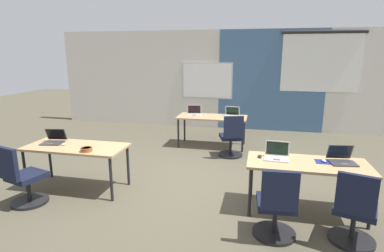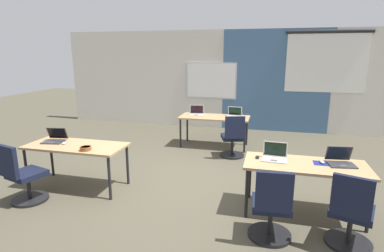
% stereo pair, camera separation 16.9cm
% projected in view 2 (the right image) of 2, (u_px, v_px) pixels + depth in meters
% --- Properties ---
extents(ground_plane, '(24.00, 24.00, 0.00)m').
position_uv_depth(ground_plane, '(190.00, 183.00, 5.26)').
color(ground_plane, '#4C4738').
extents(back_wall_assembly, '(10.00, 0.27, 2.80)m').
position_uv_depth(back_wall_assembly, '(229.00, 80.00, 8.88)').
color(back_wall_assembly, silver).
rests_on(back_wall_assembly, ground).
extents(desk_near_left, '(1.60, 0.70, 0.72)m').
position_uv_depth(desk_near_left, '(76.00, 148.00, 4.97)').
color(desk_near_left, tan).
rests_on(desk_near_left, ground).
extents(desk_near_right, '(1.60, 0.70, 0.72)m').
position_uv_depth(desk_near_right, '(305.00, 168.00, 4.12)').
color(desk_near_right, tan).
rests_on(desk_near_right, ground).
extents(desk_far_center, '(1.60, 0.70, 0.72)m').
position_uv_depth(desk_far_center, '(214.00, 119.00, 7.18)').
color(desk_far_center, tan).
rests_on(desk_far_center, ground).
extents(laptop_far_right, '(0.36, 0.33, 0.23)m').
position_uv_depth(laptop_far_right, '(234.00, 115.00, 7.12)').
color(laptop_far_right, silver).
rests_on(laptop_far_right, desk_far_center).
extents(chair_far_right, '(0.55, 0.60, 0.92)m').
position_uv_depth(chair_far_right, '(233.00, 140.00, 6.48)').
color(chair_far_right, black).
rests_on(chair_far_right, ground).
extents(laptop_far_left, '(0.38, 0.34, 0.23)m').
position_uv_depth(laptop_far_left, '(197.00, 113.00, 7.32)').
color(laptop_far_left, '#B7B7BC').
rests_on(laptop_far_left, desk_far_center).
extents(laptop_near_right_inner, '(0.35, 0.29, 0.24)m').
position_uv_depth(laptop_near_right_inner, '(275.00, 156.00, 4.26)').
color(laptop_near_right_inner, silver).
rests_on(laptop_near_right_inner, desk_near_right).
extents(mouse_near_right_inner, '(0.06, 0.10, 0.03)m').
position_uv_depth(mouse_near_right_inner, '(257.00, 157.00, 4.32)').
color(mouse_near_right_inner, black).
rests_on(mouse_near_right_inner, desk_near_right).
extents(chair_near_right_inner, '(0.52, 0.55, 0.92)m').
position_uv_depth(chair_near_right_inner, '(271.00, 210.00, 3.58)').
color(chair_near_right_inner, black).
rests_on(chair_near_right_inner, ground).
extents(laptop_near_right_end, '(0.37, 0.35, 0.23)m').
position_uv_depth(laptop_near_right_end, '(341.00, 161.00, 4.08)').
color(laptop_near_right_end, '#333338').
rests_on(laptop_near_right_end, desk_near_right).
extents(mousepad_near_right_end, '(0.22, 0.19, 0.00)m').
position_uv_depth(mousepad_near_right_end, '(322.00, 163.00, 4.12)').
color(mousepad_near_right_end, navy).
rests_on(mousepad_near_right_end, desk_near_right).
extents(mouse_near_right_end, '(0.06, 0.10, 0.03)m').
position_uv_depth(mouse_near_right_end, '(322.00, 162.00, 4.11)').
color(mouse_near_right_end, '#B2B2B7').
rests_on(mouse_near_right_end, mousepad_near_right_end).
extents(chair_near_right_end, '(0.56, 0.61, 0.92)m').
position_uv_depth(chair_near_right_end, '(350.00, 217.00, 3.43)').
color(chair_near_right_end, black).
rests_on(chair_near_right_end, ground).
extents(laptop_near_left_end, '(0.38, 0.37, 0.22)m').
position_uv_depth(laptop_near_left_end, '(55.00, 139.00, 5.13)').
color(laptop_near_left_end, '#333338').
rests_on(laptop_near_left_end, desk_near_left).
extents(mouse_near_left_end, '(0.06, 0.10, 0.03)m').
position_uv_depth(mouse_near_left_end, '(64.00, 143.00, 4.99)').
color(mouse_near_left_end, '#B2B2B7').
rests_on(mouse_near_left_end, desk_near_left).
extents(chair_near_left_end, '(0.54, 0.59, 0.92)m').
position_uv_depth(chair_near_left_end, '(23.00, 178.00, 4.49)').
color(chair_near_left_end, black).
rests_on(chair_near_left_end, ground).
extents(snack_bowl, '(0.18, 0.18, 0.06)m').
position_uv_depth(snack_bowl, '(86.00, 148.00, 4.67)').
color(snack_bowl, brown).
rests_on(snack_bowl, desk_near_left).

